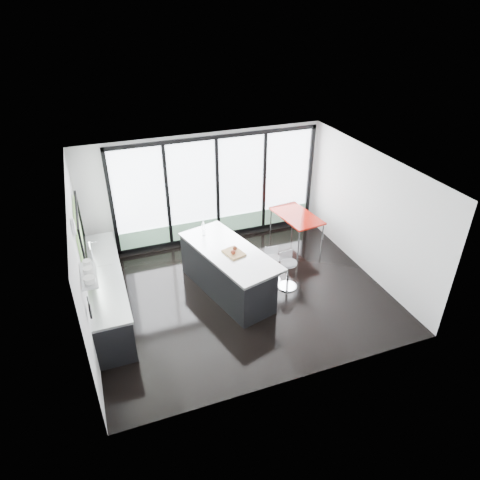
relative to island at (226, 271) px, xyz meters
name	(u,v)px	position (x,y,z in m)	size (l,w,h in m)	color
floor	(240,294)	(0.24, -0.20, -0.51)	(6.00, 5.00, 0.00)	black
ceiling	(241,171)	(0.24, -0.20, 2.29)	(6.00, 5.00, 0.00)	white
wall_back	(216,193)	(0.51, 2.26, 0.76)	(6.00, 0.09, 2.80)	silver
wall_front	(298,315)	(0.24, -2.70, 0.89)	(6.00, 0.00, 2.80)	silver
wall_left	(81,251)	(-2.73, 0.07, 1.05)	(0.26, 5.00, 2.80)	silver
wall_right	(369,213)	(3.24, -0.20, 0.89)	(0.00, 5.00, 2.80)	silver
counter_cabinets	(107,292)	(-2.43, 0.20, -0.05)	(0.69, 3.24, 1.36)	black
island	(226,271)	(0.00, 0.00, 0.00)	(1.66, 2.66, 1.31)	black
bar_stool_near	(288,275)	(1.29, -0.33, -0.19)	(0.41, 0.41, 0.65)	silver
bar_stool_far	(272,269)	(1.07, 0.01, -0.20)	(0.39, 0.39, 0.62)	silver
red_table	(296,228)	(2.34, 1.40, -0.14)	(0.80, 1.41, 0.75)	maroon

